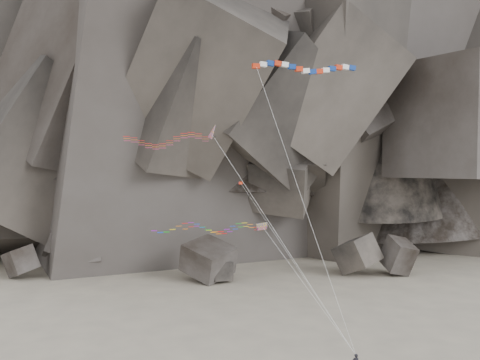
{
  "coord_description": "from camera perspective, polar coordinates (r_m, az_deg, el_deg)",
  "views": [
    {
      "loc": [
        -8.75,
        -58.01,
        19.89
      ],
      "look_at": [
        -3.81,
        6.0,
        17.41
      ],
      "focal_mm": 40.0,
      "sensor_mm": 36.0,
      "label": 1
    }
  ],
  "objects": [
    {
      "name": "pennant_kite",
      "position": [
        59.41,
        2.86,
        -4.52
      ],
      "size": [
        9.82,
        14.88,
        15.5
      ],
      "rotation": [
        0.0,
        0.0,
        0.44
      ],
      "color": "red",
      "rests_on": "ground"
    },
    {
      "name": "boulder_field",
      "position": [
        93.41,
        -7.64,
        -8.61
      ],
      "size": [
        70.01,
        19.43,
        9.35
      ],
      "color": "#47423F",
      "rests_on": "ground"
    },
    {
      "name": "delta_kite",
      "position": [
        60.0,
        -8.16,
        4.3
      ],
      "size": [
        23.25,
        13.02,
        22.13
      ],
      "rotation": [
        0.0,
        0.0,
        0.22
      ],
      "color": "red",
      "rests_on": "ground"
    },
    {
      "name": "parafoil_kite",
      "position": [
        61.4,
        -3.81,
        -5.08
      ],
      "size": [
        20.21,
        14.06,
        10.94
      ],
      "rotation": [
        0.0,
        0.0,
        0.19
      ],
      "color": "yellow",
      "rests_on": "ground"
    },
    {
      "name": "banner_kite",
      "position": [
        60.24,
        6.98,
        11.71
      ],
      "size": [
        12.0,
        12.1,
        28.82
      ],
      "rotation": [
        0.0,
        0.0,
        0.2
      ],
      "color": "red",
      "rests_on": "ground"
    },
    {
      "name": "headland",
      "position": [
        130.2,
        -0.51,
        11.99
      ],
      "size": [
        110.0,
        70.0,
        84.0
      ],
      "primitive_type": null,
      "color": "#4F4740",
      "rests_on": "ground"
    },
    {
      "name": "ground",
      "position": [
        61.94,
        4.11,
        -16.52
      ],
      "size": [
        260.0,
        260.0,
        0.0
      ],
      "primitive_type": "plane",
      "color": "#9E9580",
      "rests_on": "ground"
    }
  ]
}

